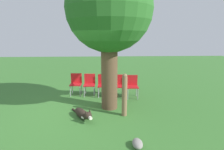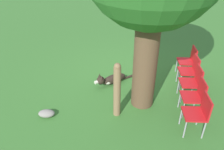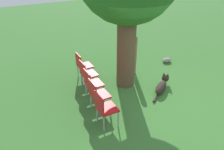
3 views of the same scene
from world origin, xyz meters
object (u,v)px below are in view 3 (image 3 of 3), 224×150
object	(u,v)px
dog	(162,85)
red_chair_4	(82,64)
red_chair_0	(104,107)
fence_post	(134,55)
red_chair_3	(87,73)
red_chair_1	(97,94)
red_chair_2	(91,82)

from	to	relation	value
dog	red_chair_4	world-z (taller)	red_chair_4
dog	red_chair_0	xyz separation A→B (m)	(-2.17, -0.51, 0.37)
red_chair_0	fence_post	bearing A→B (deg)	42.52
red_chair_4	red_chair_3	bearing A→B (deg)	-99.16
red_chair_0	red_chair_1	distance (m)	0.57
dog	red_chair_1	world-z (taller)	red_chair_1
fence_post	red_chair_4	xyz separation A→B (m)	(-1.59, 0.49, -0.15)
red_chair_0	red_chair_4	world-z (taller)	same
red_chair_3	red_chair_0	bearing A→B (deg)	-99.16
red_chair_0	red_chair_2	distance (m)	1.13
red_chair_1	red_chair_2	size ratio (longest dim) A/B	1.00
red_chair_2	red_chair_0	bearing A→B (deg)	-99.16
dog	red_chair_1	distance (m)	2.10
fence_post	red_chair_0	size ratio (longest dim) A/B	1.51
red_chair_0	red_chair_3	bearing A→B (deg)	80.84
dog	red_chair_2	bearing A→B (deg)	130.09
red_chair_4	dog	bearing A→B (deg)	-42.91
red_chair_2	red_chair_3	distance (m)	0.57
red_chair_0	red_chair_4	bearing A→B (deg)	80.84
fence_post	red_chair_1	bearing A→B (deg)	-148.27
red_chair_3	red_chair_2	bearing A→B (deg)	-99.16
dog	fence_post	distance (m)	1.34
dog	fence_post	xyz separation A→B (m)	(-0.15, 1.23, 0.52)
red_chair_1	red_chair_2	distance (m)	0.57
dog	red_chair_0	world-z (taller)	red_chair_0
red_chair_0	red_chair_4	xyz separation A→B (m)	(0.43, 2.23, 0.00)
red_chair_3	red_chair_4	bearing A→B (deg)	80.84
red_chair_1	red_chair_3	size ratio (longest dim) A/B	1.00
red_chair_2	red_chair_3	size ratio (longest dim) A/B	1.00
red_chair_2	red_chair_4	world-z (taller)	same
dog	red_chair_0	size ratio (longest dim) A/B	1.25
fence_post	red_chair_1	size ratio (longest dim) A/B	1.51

